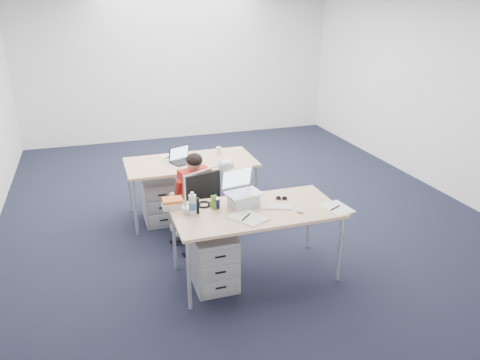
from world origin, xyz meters
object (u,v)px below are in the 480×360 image
object	(u,v)px
desk_near	(256,214)
cordless_phone	(197,206)
silver_laptop	(243,189)
computer_mouse	(300,210)
dark_laptop	(183,155)
headphones	(204,204)
desk_lamp	(201,186)
office_chair	(197,225)
water_bottle	(193,204)
can_koozie	(217,203)
wireless_keyboard	(276,207)
sunglasses	(282,198)
book_stack	(173,203)
drawer_pedestal_near	(213,259)
seated_person	(191,197)
desk_far	(191,165)
far_cup	(219,151)
drawer_pedestal_far	(160,200)
bear_figurine	(214,202)

from	to	relation	value
desk_near	cordless_phone	xyz separation A→B (m)	(-0.56, 0.09, 0.13)
silver_laptop	desk_near	bearing A→B (deg)	-65.78
computer_mouse	dark_laptop	distance (m)	1.91
headphones	desk_lamp	world-z (taller)	desk_lamp
office_chair	headphones	distance (m)	0.70
water_bottle	dark_laptop	xyz separation A→B (m)	(0.22, 1.49, -0.01)
can_koozie	wireless_keyboard	bearing A→B (deg)	-17.00
dark_laptop	sunglasses	bearing A→B (deg)	-85.87
silver_laptop	book_stack	distance (m)	0.70
drawer_pedestal_near	dark_laptop	bearing A→B (deg)	88.01
seated_person	cordless_phone	size ratio (longest dim) A/B	6.90
desk_far	silver_laptop	bearing A→B (deg)	-82.02
cordless_phone	far_cup	bearing A→B (deg)	86.32
book_stack	sunglasses	xyz separation A→B (m)	(1.08, -0.15, -0.03)
desk_far	book_stack	bearing A→B (deg)	-109.33
book_stack	sunglasses	size ratio (longest dim) A/B	1.81
headphones	sunglasses	xyz separation A→B (m)	(0.78, -0.11, -0.00)
water_bottle	desk_lamp	world-z (taller)	desk_lamp
wireless_keyboard	dark_laptop	distance (m)	1.69
office_chair	dark_laptop	size ratio (longest dim) A/B	3.33
drawer_pedestal_near	cordless_phone	distance (m)	0.56
seated_person	sunglasses	world-z (taller)	seated_person
seated_person	drawer_pedestal_far	distance (m)	0.76
headphones	can_koozie	xyz separation A→B (m)	(0.10, -0.10, 0.04)
seated_person	desk_lamp	size ratio (longest dim) A/B	2.10
silver_laptop	dark_laptop	xyz separation A→B (m)	(-0.30, 1.44, -0.07)
book_stack	desk_lamp	world-z (taller)	desk_lamp
silver_laptop	far_cup	distance (m)	1.65
bear_figurine	book_stack	bearing A→B (deg)	149.80
desk_far	desk_near	bearing A→B (deg)	-79.61
office_chair	can_koozie	bearing A→B (deg)	-98.20
desk_near	seated_person	xyz separation A→B (m)	(-0.45, 0.90, -0.13)
bear_figurine	book_stack	distance (m)	0.40
bear_figurine	sunglasses	size ratio (longest dim) A/B	1.28
drawer_pedestal_far	water_bottle	world-z (taller)	water_bottle
headphones	water_bottle	world-z (taller)	water_bottle
office_chair	computer_mouse	size ratio (longest dim) A/B	9.96
drawer_pedestal_near	silver_laptop	world-z (taller)	silver_laptop
book_stack	far_cup	xyz separation A→B (m)	(0.87, 1.47, 0.00)
drawer_pedestal_far	far_cup	distance (m)	0.99
office_chair	drawer_pedestal_far	bearing A→B (deg)	95.17
seated_person	bear_figurine	xyz separation A→B (m)	(0.07, -0.76, 0.25)
cordless_phone	seated_person	bearing A→B (deg)	100.85
can_koozie	bear_figurine	distance (m)	0.04
water_bottle	dark_laptop	world-z (taller)	water_bottle
headphones	water_bottle	xyz separation A→B (m)	(-0.15, -0.17, 0.10)
wireless_keyboard	book_stack	bearing A→B (deg)	-178.97
desk_near	far_cup	xyz separation A→B (m)	(0.12, 1.75, 0.09)
water_bottle	headphones	bearing A→B (deg)	49.22
headphones	book_stack	size ratio (longest dim) A/B	0.95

